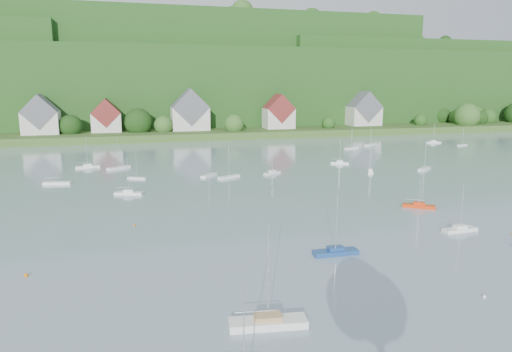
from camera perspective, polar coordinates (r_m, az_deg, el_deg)
The scene contains 16 objects.
far_shore_strip at distance 218.26m, azimuth -9.76°, elevation 5.46°, with size 600.00×60.00×3.00m, color #365520.
forested_ridge at distance 285.60m, azimuth -11.18°, elevation 11.03°, with size 620.00×181.22×69.89m.
village_building_0 at distance 206.65m, azimuth -24.93°, elevation 6.50°, with size 14.00×10.40×16.00m.
village_building_1 at distance 205.98m, azimuth -17.92°, elevation 6.78°, with size 12.00×9.36×14.00m.
village_building_2 at distance 206.21m, azimuth -8.12°, elevation 7.63°, with size 16.00×11.44×18.00m.
village_building_3 at distance 212.96m, azimuth 2.79°, elevation 7.61°, with size 13.00×10.40×15.50m.
village_building_4 at distance 234.26m, azimuth 13.11°, elevation 7.70°, with size 15.00×10.40×16.50m.
near_sailboat_1 at distance 64.69m, azimuth 9.76°, elevation -9.11°, with size 6.26×1.93×8.37m.
near_sailboat_2 at distance 46.33m, azimuth 1.48°, elevation -17.48°, with size 7.67×3.05×10.07m.
near_sailboat_3 at distance 79.96m, azimuth 23.76°, elevation -5.97°, with size 5.79×1.91×7.71m.
near_sailboat_5 at distance 92.28m, azimuth 19.38°, elevation -3.43°, with size 5.75×4.65×7.89m.
mooring_buoy_0 at distance 63.51m, azimuth -26.40°, elevation -10.99°, with size 0.50×0.50×0.50m, color orange.
mooring_buoy_1 at distance 57.57m, azimuth 26.25°, elevation -13.27°, with size 0.39×0.39×0.39m, color white.
mooring_buoy_2 at distance 82.02m, azimuth 28.98°, elevation -6.33°, with size 0.40×0.40×0.40m, color orange.
mooring_buoy_3 at distance 78.98m, azimuth -14.71°, elevation -5.90°, with size 0.39×0.39×0.39m, color orange.
far_sailboat_cluster at distance 133.47m, azimuth -5.76°, elevation 1.51°, with size 193.29×62.39×8.71m.
Camera 1 is at (-20.26, -16.28, 22.73)m, focal length 32.56 mm.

